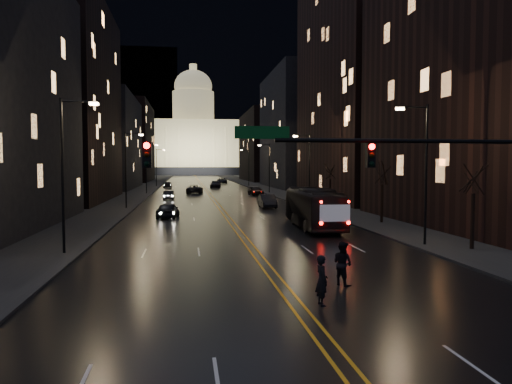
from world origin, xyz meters
name	(u,v)px	position (x,y,z in m)	size (l,w,h in m)	color
ground	(286,293)	(0.00, 0.00, 0.00)	(900.00, 900.00, 0.00)	black
road	(200,182)	(0.00, 130.00, 0.01)	(20.00, 320.00, 0.02)	black
sidewalk_left	(152,182)	(-14.00, 130.00, 0.08)	(8.00, 320.00, 0.16)	black
sidewalk_right	(246,182)	(14.00, 130.00, 0.08)	(8.00, 320.00, 0.16)	black
center_line	(200,182)	(0.00, 130.00, 0.03)	(0.62, 320.00, 0.01)	orange
building_left_mid	(64,102)	(-21.00, 54.00, 14.00)	(12.00, 30.00, 28.00)	black
building_left_far	(107,143)	(-21.00, 92.00, 10.00)	(12.00, 34.00, 20.00)	black
building_left_dist	(131,143)	(-21.00, 140.00, 12.00)	(12.00, 40.00, 24.00)	black
building_right_near	(482,85)	(21.00, 20.00, 12.00)	(12.00, 26.00, 24.00)	black
building_right_tall	(361,69)	(21.00, 50.00, 19.00)	(12.00, 30.00, 38.00)	black
building_right_mid	(297,130)	(21.00, 92.00, 13.00)	(12.00, 34.00, 26.00)	black
building_right_dist	(264,147)	(21.00, 140.00, 11.00)	(12.00, 40.00, 22.00)	black
mountain_ridge	(241,90)	(40.00, 380.00, 65.00)	(520.00, 60.00, 130.00)	black
capitol	(194,142)	(0.00, 250.00, 17.15)	(90.00, 50.00, 58.50)	black
traffic_signal	(425,167)	(5.91, 0.00, 5.10)	(17.29, 0.45, 7.00)	black
streetlamp_right_near	(423,167)	(10.81, 10.00, 5.08)	(2.13, 0.25, 9.00)	black
streetlamp_left_near	(66,167)	(-10.81, 10.00, 5.08)	(2.13, 0.25, 9.00)	black
streetlamp_right_mid	(308,166)	(10.81, 40.00, 5.08)	(2.13, 0.25, 9.00)	black
streetlamp_left_mid	(127,166)	(-10.81, 40.00, 5.08)	(2.13, 0.25, 9.00)	black
streetlamp_right_far	(268,165)	(10.81, 70.00, 5.08)	(2.13, 0.25, 9.00)	black
streetlamp_left_far	(147,165)	(-10.81, 70.00, 5.08)	(2.13, 0.25, 9.00)	black
streetlamp_right_dist	(248,165)	(10.81, 100.00, 5.08)	(2.13, 0.25, 9.00)	black
streetlamp_left_dist	(157,165)	(-10.81, 100.00, 5.08)	(2.13, 0.25, 9.00)	black
tree_right_near	(473,176)	(13.00, 8.00, 4.53)	(2.40, 2.40, 6.65)	black
tree_right_mid	(382,173)	(13.00, 22.00, 4.53)	(2.40, 2.40, 6.65)	black
tree_right_far	(330,170)	(13.00, 38.00, 4.53)	(2.40, 2.40, 6.65)	black
bus	(313,208)	(6.38, 20.26, 1.65)	(2.77, 11.82, 3.29)	black
oncoming_car_a	(168,210)	(-5.81, 29.46, 0.78)	(1.84, 4.57, 1.56)	black
oncoming_car_b	(169,195)	(-6.59, 55.19, 0.69)	(1.46, 4.18, 1.38)	black
oncoming_car_c	(195,189)	(-2.50, 71.33, 0.78)	(2.60, 5.63, 1.57)	black
oncoming_car_d	(168,185)	(-8.24, 94.84, 0.70)	(1.97, 4.84, 1.40)	black
receding_car_a	(267,201)	(5.68, 39.55, 0.82)	(1.73, 4.96, 1.64)	black
receding_car_b	(256,191)	(7.63, 63.75, 0.82)	(1.94, 4.81, 1.64)	black
receding_car_c	(216,184)	(2.50, 92.59, 0.80)	(2.24, 5.52, 1.60)	black
receding_car_d	(222,181)	(5.94, 119.80, 0.78)	(2.58, 5.59, 1.55)	black
pedestrian_a	(322,281)	(0.93, -2.00, 0.94)	(0.69, 0.45, 1.88)	black
pedestrian_b	(342,263)	(2.66, 0.92, 0.96)	(0.93, 0.51, 1.91)	black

